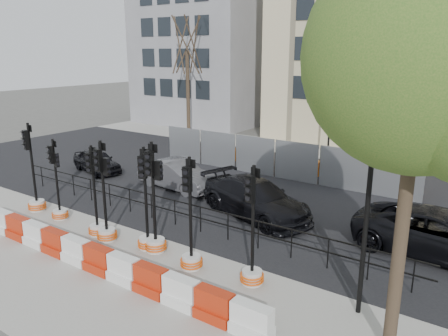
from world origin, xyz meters
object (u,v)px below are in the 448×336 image
Objects in this scene: lamp_post_near at (369,190)px; car_c at (255,198)px; traffic_signal_d at (106,218)px; traffic_signal_h at (252,261)px; traffic_signal_a at (35,193)px; car_a at (97,161)px.

lamp_post_near reaches higher than car_c.
traffic_signal_d is (-8.51, -0.68, -2.38)m from lamp_post_near.
traffic_signal_h reaches higher than car_c.
traffic_signal_h is 5.25m from car_c.
lamp_post_near is at bearing -110.16° from car_c.
traffic_signal_h is at bearing 12.60° from traffic_signal_a.
traffic_signal_d is at bearing -163.46° from traffic_signal_h.
traffic_signal_d reaches higher than car_c.
traffic_signal_a is 10.24m from traffic_signal_h.
traffic_signal_h is at bearing -173.72° from lamp_post_near.
lamp_post_near is at bearing -92.71° from car_a.
car_c is (10.36, -0.74, 0.13)m from car_a.
traffic_signal_a is 4.66m from traffic_signal_d.
lamp_post_near reaches higher than traffic_signal_a.
traffic_signal_d reaches higher than traffic_signal_h.
traffic_signal_d is at bearing 166.05° from car_c.
car_a is (-2.72, 5.33, -0.14)m from traffic_signal_a.
lamp_post_near reaches higher than car_a.
car_a is at bearing 129.46° from traffic_signal_a.
traffic_signal_d is (4.64, -0.33, 0.09)m from traffic_signal_a.
lamp_post_near is at bearing 19.15° from traffic_signal_h.
car_a is at bearing 162.57° from lamp_post_near.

